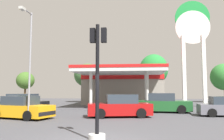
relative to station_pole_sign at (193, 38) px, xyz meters
name	(u,v)px	position (x,y,z in m)	size (l,w,h in m)	color
gas_station	(123,88)	(-8.54, 3.54, -5.81)	(10.45, 13.51, 4.44)	gray
station_pole_sign	(193,38)	(0.00, 0.00, 0.00)	(4.04, 0.56, 12.63)	white
car_1	(163,104)	(-4.42, -7.22, -7.30)	(4.80, 2.49, 1.66)	black
car_2	(120,107)	(-7.93, -11.08, -7.32)	(4.79, 2.79, 1.61)	black
car_3	(21,104)	(-16.67, -8.60, -7.33)	(4.61, 2.32, 1.60)	black
car_4	(22,108)	(-14.45, -12.72, -7.37)	(4.55, 2.88, 1.51)	black
traffic_signal_1	(98,91)	(-8.15, -19.05, -6.19)	(0.65, 0.67, 4.42)	silver
tree_0	(25,81)	(-25.14, 8.63, -4.52)	(2.94, 2.94, 4.97)	brown
tree_1	(88,75)	(-14.42, 7.87, -3.78)	(4.25, 4.25, 6.15)	brown
tree_2	(154,70)	(-4.07, 8.16, -2.95)	(4.38, 4.38, 7.50)	brown
tree_3	(224,77)	(6.84, 9.54, -4.06)	(4.14, 4.14, 6.07)	brown
corner_streetlamp	(29,54)	(-13.38, -14.13, -3.92)	(0.24, 1.48, 6.87)	gray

